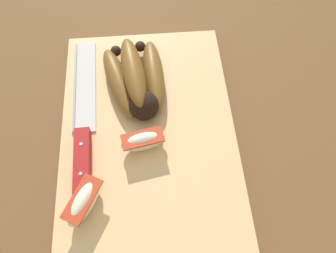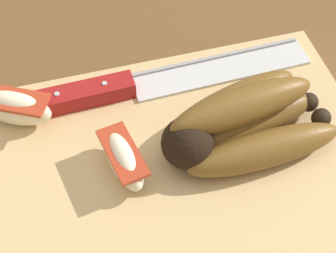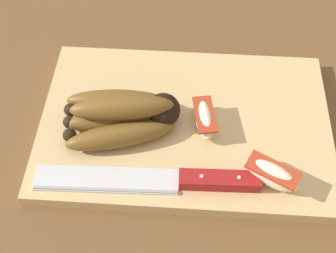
{
  "view_description": "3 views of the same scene",
  "coord_description": "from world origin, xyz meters",
  "px_view_note": "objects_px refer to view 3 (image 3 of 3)",
  "views": [
    {
      "loc": [
        -0.25,
        -0.03,
        0.47
      ],
      "look_at": [
        -0.02,
        -0.05,
        0.06
      ],
      "focal_mm": 36.33,
      "sensor_mm": 36.0,
      "label": 1
    },
    {
      "loc": [
        -0.06,
        -0.28,
        0.42
      ],
      "look_at": [
        0.02,
        0.0,
        0.05
      ],
      "focal_mm": 59.36,
      "sensor_mm": 36.0,
      "label": 2
    },
    {
      "loc": [
        -0.0,
        0.34,
        0.51
      ],
      "look_at": [
        0.02,
        0.01,
        0.04
      ],
      "focal_mm": 47.07,
      "sensor_mm": 36.0,
      "label": 3
    }
  ],
  "objects_px": {
    "banana_bunch": "(122,114)",
    "apple_wedge_near": "(269,174)",
    "apple_wedge_middle": "(202,119)",
    "chefs_knife": "(177,180)"
  },
  "relations": [
    {
      "from": "banana_bunch",
      "to": "apple_wedge_near",
      "type": "distance_m",
      "value": 0.2
    },
    {
      "from": "banana_bunch",
      "to": "apple_wedge_middle",
      "type": "bearing_deg",
      "value": -177.55
    },
    {
      "from": "chefs_knife",
      "to": "apple_wedge_near",
      "type": "distance_m",
      "value": 0.11
    },
    {
      "from": "banana_bunch",
      "to": "chefs_knife",
      "type": "relative_size",
      "value": 0.56
    },
    {
      "from": "apple_wedge_near",
      "to": "apple_wedge_middle",
      "type": "bearing_deg",
      "value": -44.29
    },
    {
      "from": "banana_bunch",
      "to": "apple_wedge_middle",
      "type": "height_order",
      "value": "banana_bunch"
    },
    {
      "from": "banana_bunch",
      "to": "apple_wedge_middle",
      "type": "distance_m",
      "value": 0.11
    },
    {
      "from": "chefs_knife",
      "to": "apple_wedge_near",
      "type": "height_order",
      "value": "apple_wedge_near"
    },
    {
      "from": "banana_bunch",
      "to": "apple_wedge_near",
      "type": "xyz_separation_m",
      "value": [
        -0.19,
        0.08,
        -0.0
      ]
    },
    {
      "from": "chefs_knife",
      "to": "apple_wedge_middle",
      "type": "relative_size",
      "value": 4.1
    }
  ]
}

